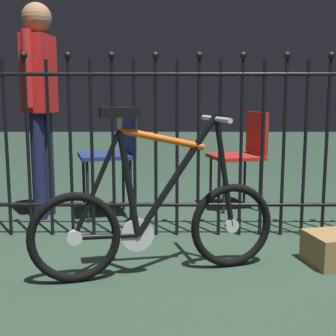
{
  "coord_description": "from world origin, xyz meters",
  "views": [
    {
      "loc": [
        -0.09,
        -2.41,
        0.96
      ],
      "look_at": [
        -0.07,
        0.21,
        0.55
      ],
      "focal_mm": 49.11,
      "sensor_mm": 36.0,
      "label": 1
    }
  ],
  "objects_px": {
    "chair_navy": "(113,149)",
    "display_crate": "(331,249)",
    "bicycle": "(154,219)",
    "person_visitor": "(37,92)",
    "chair_red": "(242,150)"
  },
  "relations": [
    {
      "from": "chair_red",
      "to": "person_visitor",
      "type": "height_order",
      "value": "person_visitor"
    },
    {
      "from": "chair_navy",
      "to": "display_crate",
      "type": "xyz_separation_m",
      "value": [
        1.37,
        -1.1,
        -0.46
      ]
    },
    {
      "from": "person_visitor",
      "to": "chair_navy",
      "type": "bearing_deg",
      "value": 3.06
    },
    {
      "from": "bicycle",
      "to": "person_visitor",
      "type": "bearing_deg",
      "value": 127.43
    },
    {
      "from": "chair_navy",
      "to": "bicycle",
      "type": "bearing_deg",
      "value": -74.14
    },
    {
      "from": "chair_navy",
      "to": "display_crate",
      "type": "bearing_deg",
      "value": -38.77
    },
    {
      "from": "chair_red",
      "to": "display_crate",
      "type": "bearing_deg",
      "value": -77.61
    },
    {
      "from": "bicycle",
      "to": "chair_red",
      "type": "height_order",
      "value": "bicycle"
    },
    {
      "from": "bicycle",
      "to": "person_visitor",
      "type": "height_order",
      "value": "person_visitor"
    },
    {
      "from": "chair_red",
      "to": "chair_navy",
      "type": "xyz_separation_m",
      "value": [
        -1.07,
        -0.27,
        0.04
      ]
    },
    {
      "from": "bicycle",
      "to": "display_crate",
      "type": "xyz_separation_m",
      "value": [
        1.02,
        0.15,
        -0.22
      ]
    },
    {
      "from": "chair_navy",
      "to": "person_visitor",
      "type": "xyz_separation_m",
      "value": [
        -0.58,
        -0.03,
        0.45
      ]
    },
    {
      "from": "display_crate",
      "to": "chair_navy",
      "type": "bearing_deg",
      "value": 141.23
    },
    {
      "from": "chair_red",
      "to": "person_visitor",
      "type": "distance_m",
      "value": 1.74
    },
    {
      "from": "chair_navy",
      "to": "display_crate",
      "type": "height_order",
      "value": "chair_navy"
    }
  ]
}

